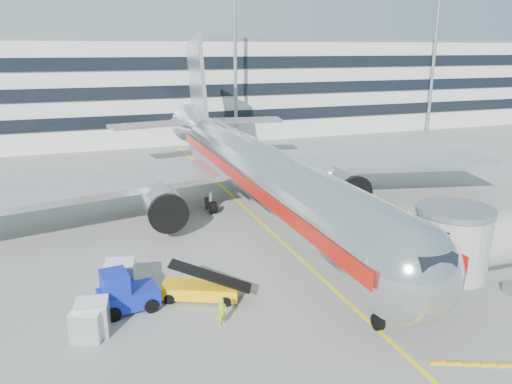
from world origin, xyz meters
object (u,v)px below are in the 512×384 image
object	(u,v)px
main_jet	(253,168)
belt_loader	(200,289)
cargo_container_front	(88,323)
cargo_container_right	(120,276)
ramp_worker	(222,312)
baggage_tug	(124,293)
cargo_container_left	(92,317)

from	to	relation	value
main_jet	belt_loader	distance (m)	15.94
belt_loader	cargo_container_front	bearing A→B (deg)	-161.92
cargo_container_right	ramp_worker	xyz separation A→B (m)	(4.67, -5.95, -0.12)
baggage_tug	cargo_container_right	world-z (taller)	baggage_tug
main_jet	ramp_worker	bearing A→B (deg)	-114.37
belt_loader	ramp_worker	size ratio (longest dim) A/B	2.96
main_jet	baggage_tug	distance (m)	18.30
cargo_container_right	cargo_container_left	bearing A→B (deg)	-112.37
belt_loader	cargo_container_front	world-z (taller)	belt_loader
baggage_tug	cargo_container_front	distance (m)	2.93
cargo_container_left	cargo_container_front	xyz separation A→B (m)	(-0.20, -0.36, -0.07)
cargo_container_left	cargo_container_front	world-z (taller)	cargo_container_left
cargo_container_front	ramp_worker	distance (m)	6.77
ramp_worker	cargo_container_left	bearing A→B (deg)	138.58
cargo_container_left	cargo_container_front	bearing A→B (deg)	-119.34
baggage_tug	cargo_container_left	bearing A→B (deg)	-135.01
main_jet	cargo_container_front	distance (m)	21.22
main_jet	cargo_container_left	world-z (taller)	main_jet
belt_loader	cargo_container_left	distance (m)	6.29
main_jet	baggage_tug	xyz separation A→B (m)	(-12.21, -13.25, -3.19)
cargo_container_right	cargo_container_front	size ratio (longest dim) A/B	1.03
baggage_tug	cargo_container_left	size ratio (longest dim) A/B	1.85
cargo_container_front	ramp_worker	size ratio (longest dim) A/B	1.21
cargo_container_left	cargo_container_right	distance (m)	4.67
baggage_tug	cargo_container_left	xyz separation A→B (m)	(-1.78, -1.78, -0.17)
belt_loader	baggage_tug	xyz separation A→B (m)	(-4.28, 0.10, 0.40)
cargo_container_front	cargo_container_left	bearing A→B (deg)	60.66
belt_loader	baggage_tug	bearing A→B (deg)	178.64
baggage_tug	ramp_worker	size ratio (longest dim) A/B	2.12
ramp_worker	belt_loader	bearing A→B (deg)	69.41
baggage_tug	cargo_container_right	distance (m)	2.54
cargo_container_front	belt_loader	bearing A→B (deg)	18.08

